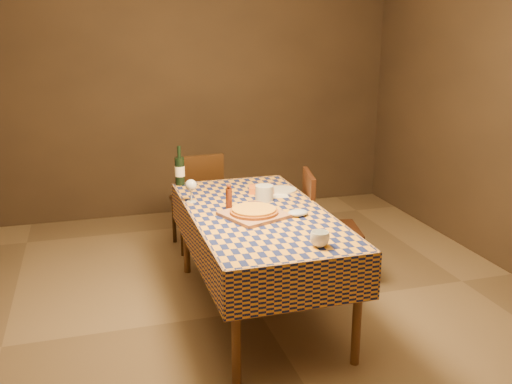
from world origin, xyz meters
TOP-DOWN VIEW (x-y plane):
  - room at (0.00, 0.00)m, footprint 5.00×5.10m
  - dining_table at (0.00, 0.00)m, footprint 0.94×1.84m
  - cutting_board at (-0.06, -0.09)m, footprint 0.49×0.49m
  - pizza at (-0.06, -0.09)m, footprint 0.42×0.42m
  - pepper_mill at (-0.19, 0.10)m, footprint 0.05×0.05m
  - bowl at (-0.01, 0.06)m, footprint 0.17×0.17m
  - wine_glass at (-0.41, 0.36)m, footprint 0.09×0.09m
  - wine_bottle at (-0.41, 0.86)m, footprint 0.09×0.09m
  - deli_tub at (0.12, 0.25)m, footprint 0.17×0.17m
  - takeout_container at (0.16, 0.46)m, footprint 0.22×0.18m
  - white_plate at (0.34, 0.45)m, footprint 0.30×0.30m
  - tumbler at (0.16, -0.73)m, footprint 0.15×0.15m
  - flour_patch at (0.22, 0.36)m, footprint 0.25×0.21m
  - flour_bag at (0.24, -0.16)m, footprint 0.17×0.14m
  - chair_far at (-0.18, 1.30)m, footprint 0.44×0.45m
  - chair_right at (0.63, 0.31)m, footprint 0.51×0.50m

SIDE VIEW (x-z plane):
  - chair_far at x=-0.18m, z-range 0.06..0.99m
  - chair_right at x=0.63m, z-range 0.06..0.99m
  - dining_table at x=0.00m, z-range 0.31..1.08m
  - flour_patch at x=0.22m, z-range 0.77..0.77m
  - white_plate at x=0.34m, z-range 0.77..0.78m
  - cutting_board at x=-0.06m, z-range 0.77..0.79m
  - flour_bag at x=0.24m, z-range 0.77..0.81m
  - bowl at x=-0.01m, z-range 0.77..0.81m
  - takeout_container at x=0.16m, z-range 0.77..0.82m
  - pizza at x=-0.06m, z-range 0.79..0.83m
  - tumbler at x=0.16m, z-range 0.77..0.86m
  - deli_tub at x=0.12m, z-range 0.77..0.88m
  - pepper_mill at x=-0.19m, z-range 0.76..0.96m
  - wine_bottle at x=-0.41m, z-range 0.73..1.05m
  - wine_glass at x=-0.41m, z-range 0.81..0.98m
  - room at x=0.00m, z-range 0.00..2.70m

